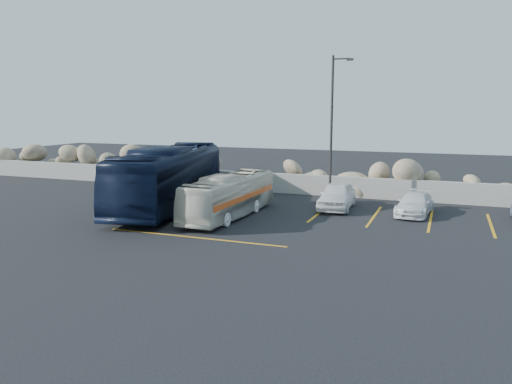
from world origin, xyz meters
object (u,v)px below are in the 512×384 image
(vintage_bus, at_px, (230,196))
(car_a, at_px, (337,196))
(lamppost, at_px, (332,126))
(tour_coach, at_px, (169,177))
(car_c, at_px, (415,204))

(vintage_bus, relative_size, car_a, 1.85)
(lamppost, relative_size, vintage_bus, 1.07)
(vintage_bus, height_order, car_a, vintage_bus)
(lamppost, xyz_separation_m, vintage_bus, (-3.84, -5.11, -3.26))
(car_a, bearing_deg, tour_coach, -164.25)
(tour_coach, height_order, car_c, tour_coach)
(vintage_bus, bearing_deg, tour_coach, 166.31)
(tour_coach, bearing_deg, lamppost, 15.49)
(vintage_bus, relative_size, tour_coach, 0.64)
(lamppost, bearing_deg, car_c, -16.56)
(vintage_bus, distance_m, car_a, 5.90)
(vintage_bus, bearing_deg, lamppost, 54.46)
(vintage_bus, xyz_separation_m, car_a, (4.45, 3.85, -0.35))
(lamppost, height_order, car_a, lamppost)
(lamppost, xyz_separation_m, car_c, (4.54, -1.35, -3.76))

